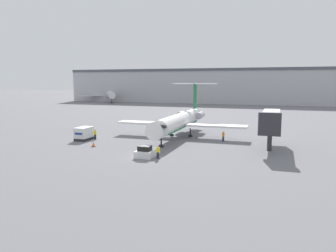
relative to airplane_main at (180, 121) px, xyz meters
The scene contains 11 objects.
ground_plane 18.37m from the airplane_main, 89.39° to the right, with size 600.00×600.00×0.00m, color slate.
terminal_building 102.04m from the airplane_main, 89.89° to the left, with size 180.00×16.80×16.88m.
airplane_main is the anchor object (origin of this frame).
pushback_tug 17.66m from the airplane_main, 88.47° to the right, with size 2.39×4.20×1.67m.
luggage_cart 18.05m from the airplane_main, 149.84° to the right, with size 2.19×3.53×2.36m.
worker_near_tug 18.56m from the airplane_main, 82.43° to the right, with size 0.40×0.26×1.83m.
worker_by_wing 9.30m from the airplane_main, 13.98° to the right, with size 0.40×0.26×1.83m.
worker_on_apron 16.13m from the airplane_main, 150.49° to the right, with size 0.40×0.26×1.85m.
traffic_cone_left 17.65m from the airplane_main, 127.39° to the right, with size 0.70×0.70×0.80m.
airplane_parked_far_left 118.82m from the airplane_main, 125.74° to the left, with size 28.20×34.18×10.78m.
jet_bridge 17.75m from the airplane_main, 17.97° to the right, with size 3.20×12.17×6.19m.
Camera 1 is at (18.07, -41.64, 10.58)m, focal length 35.00 mm.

